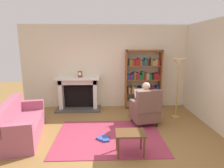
% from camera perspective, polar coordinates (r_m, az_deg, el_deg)
% --- Properties ---
extents(ground, '(14.00, 14.00, 0.00)m').
position_cam_1_polar(ground, '(4.22, -0.80, -17.56)').
color(ground, olive).
extents(back_wall, '(5.60, 0.10, 2.70)m').
position_cam_1_polar(back_wall, '(6.27, -1.37, 5.21)').
color(back_wall, beige).
rests_on(back_wall, ground).
extents(side_wall_right, '(0.10, 5.20, 2.70)m').
position_cam_1_polar(side_wall_right, '(5.68, 26.68, 3.26)').
color(side_wall_right, beige).
rests_on(side_wall_right, ground).
extents(area_rug, '(2.40, 1.80, 0.01)m').
position_cam_1_polar(area_rug, '(4.48, -0.89, -15.62)').
color(area_rug, '#9C3349').
rests_on(area_rug, ground).
extents(fireplace, '(1.41, 0.64, 1.07)m').
position_cam_1_polar(fireplace, '(6.23, -10.05, -2.35)').
color(fireplace, '#4C4742').
rests_on(fireplace, ground).
extents(mantel_clock, '(0.14, 0.14, 0.19)m').
position_cam_1_polar(mantel_clock, '(6.00, -9.62, 2.93)').
color(mantel_clock, brown).
rests_on(mantel_clock, fireplace).
extents(bookshelf, '(1.16, 0.32, 1.91)m').
position_cam_1_polar(bookshelf, '(6.24, 9.33, 1.09)').
color(bookshelf, brown).
rests_on(bookshelf, ground).
extents(armchair_reading, '(0.76, 0.75, 0.97)m').
position_cam_1_polar(armchair_reading, '(5.00, 10.12, -7.59)').
color(armchair_reading, '#331E14').
rests_on(armchair_reading, ground).
extents(seated_reader, '(0.44, 0.58, 1.14)m').
position_cam_1_polar(seated_reader, '(5.04, 9.64, -5.07)').
color(seated_reader, white).
rests_on(seated_reader, ground).
extents(sofa_floral, '(1.02, 1.80, 0.85)m').
position_cam_1_polar(sofa_floral, '(4.79, -25.92, -10.87)').
color(sofa_floral, '#A35369').
rests_on(sofa_floral, ground).
extents(side_table, '(0.56, 0.39, 0.46)m').
position_cam_1_polar(side_table, '(3.71, 5.57, -15.31)').
color(side_table, brown).
rests_on(side_table, ground).
extents(scattered_books, '(0.30, 0.34, 0.04)m').
position_cam_1_polar(scattered_books, '(4.36, -2.47, -16.10)').
color(scattered_books, '#334CA5').
rests_on(scattered_books, area_rug).
extents(floor_lamp, '(0.32, 0.32, 1.70)m').
position_cam_1_polar(floor_lamp, '(5.52, 19.56, 4.57)').
color(floor_lamp, '#B7933F').
rests_on(floor_lamp, ground).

